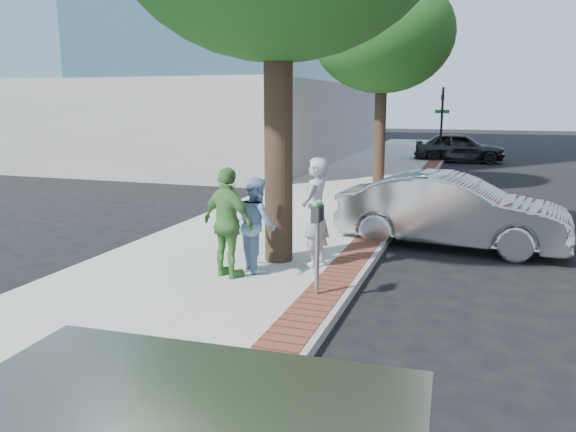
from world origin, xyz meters
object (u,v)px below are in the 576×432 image
at_px(person_gray, 315,212).
at_px(bg_car, 459,147).
at_px(parking_meter, 317,228).
at_px(sedan_silver, 451,211).
at_px(person_officer, 257,224).
at_px(person_green, 228,223).

bearing_deg(person_gray, bg_car, -177.50).
distance_m(parking_meter, person_gray, 1.58).
height_order(person_gray, sedan_silver, person_gray).
relative_size(person_gray, sedan_silver, 0.41).
xyz_separation_m(parking_meter, bg_car, (1.18, 22.46, -0.43)).
xyz_separation_m(person_officer, person_green, (-0.28, -0.57, 0.11)).
relative_size(person_green, sedan_silver, 0.39).
distance_m(parking_meter, bg_car, 22.50).
bearing_deg(parking_meter, sedan_silver, 68.00).
bearing_deg(person_officer, bg_car, -49.09).
xyz_separation_m(parking_meter, person_gray, (-0.48, 1.51, -0.07)).
distance_m(sedan_silver, bg_car, 18.15).
bearing_deg(person_gray, person_green, -39.24).
height_order(parking_meter, person_gray, person_gray).
bearing_deg(person_gray, person_officer, -51.13).
bearing_deg(sedan_silver, person_green, 145.79).
distance_m(person_gray, person_officer, 1.07).
bearing_deg(bg_car, person_officer, 168.89).
bearing_deg(person_green, bg_car, -75.89).
bearing_deg(person_green, parking_meter, -171.40).
xyz_separation_m(sedan_silver, bg_car, (-0.56, 18.14, -0.01)).
bearing_deg(sedan_silver, person_officer, 143.78).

